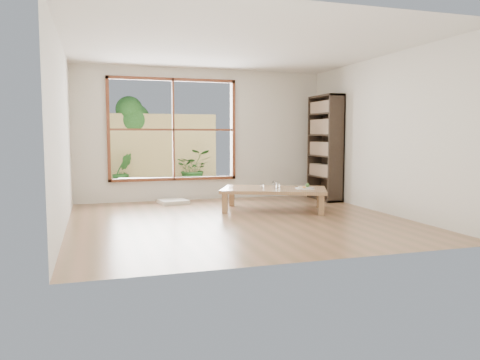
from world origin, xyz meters
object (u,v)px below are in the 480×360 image
object	(u,v)px
garden_bench	(146,181)
low_table	(274,191)
bookshelf	(325,148)
food_tray	(305,187)

from	to	relation	value
garden_bench	low_table	bearing A→B (deg)	-41.27
low_table	garden_bench	size ratio (longest dim) A/B	1.67
bookshelf	garden_bench	size ratio (longest dim) A/B	1.72
food_tray	bookshelf	bearing A→B (deg)	59.38
bookshelf	food_tray	world-z (taller)	bookshelf
low_table	garden_bench	xyz separation A→B (m)	(-1.92, 2.47, -0.01)
bookshelf	food_tray	bearing A→B (deg)	-129.74
low_table	bookshelf	world-z (taller)	bookshelf
bookshelf	low_table	bearing A→B (deg)	-146.78
low_table	garden_bench	bearing A→B (deg)	152.38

